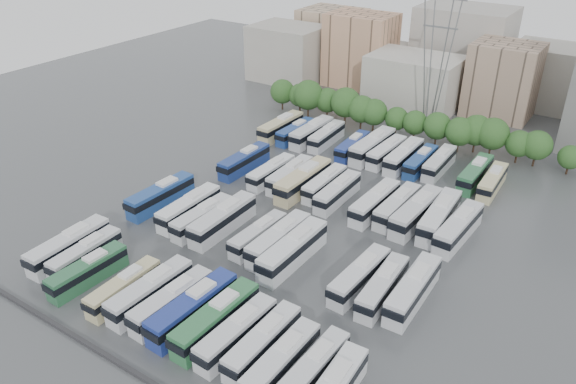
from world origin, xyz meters
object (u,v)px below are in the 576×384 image
Objects in this scene: bus_r0_s1 at (86,254)px; bus_r3_s8 at (404,156)px; bus_r3_s3 at (326,136)px; bus_r3_s6 at (372,146)px; bus_r2_s3 at (271,172)px; bus_r0_s8 at (216,319)px; bus_r2_s4 at (290,175)px; bus_r0_s9 at (236,333)px; bus_r1_s8 at (293,250)px; bus_r1_s0 at (161,195)px; bus_r0_s0 at (69,246)px; bus_r1_s3 at (202,217)px; bus_r2_s9 at (375,202)px; bus_r3_s13 at (492,181)px; bus_r3_s5 at (352,146)px; bus_r2_s11 at (416,212)px; bus_r2_s12 at (439,216)px; bus_r1_s2 at (189,208)px; bus_r1_s11 at (360,276)px; bus_r1_s12 at (383,287)px; bus_r3_s7 at (387,152)px; bus_r0_s10 at (263,342)px; bus_r3_s10 at (439,163)px; bus_r3_s1 at (296,132)px; bus_r1_s4 at (223,219)px; electricity_pylon at (439,40)px; bus_r0_s6 at (172,301)px; bus_r0_s11 at (281,361)px; bus_r2_s10 at (397,206)px; bus_r2_s7 at (337,192)px; bus_r3_s9 at (420,161)px; bus_r2_s5 at (303,180)px; bus_r0_s5 at (150,291)px; bus_r0_s12 at (313,369)px; bus_r2_s13 at (458,228)px; bus_r3_s2 at (312,132)px; bus_r0_s2 at (88,271)px; bus_r0_s4 at (124,288)px; bus_r3_s12 at (475,173)px; bus_r2_s6 at (324,183)px; bus_r3_s0 at (281,127)px.

bus_r3_s8 is at bearing 63.84° from bus_r0_s1.
bus_r3_s3 is 0.85× the size of bus_r3_s6.
bus_r0_s8 is at bearing -62.97° from bus_r2_s3.
bus_r0_s9 is at bearing -66.67° from bus_r2_s4.
bus_r1_s0 is at bearing 178.05° from bus_r1_s8.
bus_r2_s3 is 3.50m from bus_r2_s4.
bus_r0_s0 is 18.95m from bus_r1_s3.
bus_r2_s9 is at bearing -46.42° from bus_r3_s3.
bus_r0_s9 is 1.05× the size of bus_r3_s13.
bus_r1_s8 is 1.08× the size of bus_r2_s9.
bus_r3_s8 is at bearing 61.24° from bus_r0_s0.
bus_r2_s11 is at bearing -42.98° from bus_r3_s5.
bus_r3_s8 reaches higher than bus_r3_s13.
bus_r1_s8 is 21.30m from bus_r2_s11.
bus_r2_s3 is at bearing 179.59° from bus_r2_s12.
bus_r0_s0 is at bearing -88.55° from bus_r1_s0.
bus_r3_s8 is (-3.14, 18.42, 0.02)m from bus_r2_s9.
bus_r1_s2 is 1.03× the size of bus_r1_s11.
bus_r1_s11 reaches higher than bus_r1_s12.
bus_r3_s7 is (13.20, 18.61, 0.08)m from bus_r2_s3.
bus_r0_s10 is 54.06m from bus_r3_s10.
bus_r0_s9 is at bearing -61.73° from bus_r3_s1.
electricity_pylon is at bearing 78.94° from bus_r1_s4.
bus_r0_s0 is 19.97m from bus_r0_s6.
bus_r2_s10 is (-3.21, 36.58, 0.07)m from bus_r0_s11.
bus_r3_s6 is at bearing 99.12° from bus_r2_s7.
bus_r3_s10 is at bearing 5.46° from bus_r3_s1.
bus_r2_s4 is 1.05× the size of bus_r3_s9.
bus_r2_s5 is 1.17× the size of bus_r3_s3.
bus_r0_s9 is 1.01× the size of bus_r0_s11.
bus_r0_s8 is at bearing 4.69° from bus_r0_s5.
bus_r2_s13 reaches higher than bus_r0_s12.
bus_r0_s8 reaches higher than bus_r3_s2.
bus_r3_s1 is at bearing -176.87° from bus_r3_s10.
bus_r2_s12 reaches higher than bus_r0_s2.
bus_r3_s1 is at bearing 98.76° from bus_r0_s4.
bus_r0_s0 reaches higher than bus_r0_s6.
bus_r2_s11 is 1.10× the size of bus_r3_s12.
bus_r2_s5 is at bearing -154.46° from bus_r2_s6.
bus_r1_s4 is 17.97m from bus_r2_s4.
bus_r0_s12 is 1.00× the size of bus_r3_s9.
bus_r3_s0 is (-3.43, 51.81, 0.23)m from bus_r0_s1.
bus_r0_s2 is 0.87× the size of bus_r1_s4.
bus_r1_s11 is 1.07× the size of bus_r2_s6.
bus_r1_s11 is 22.33m from bus_r2_s7.
bus_r0_s0 is at bearing -179.23° from bus_r0_s6.
bus_r1_s4 is 23.09m from bus_r1_s11.
bus_r3_s3 is at bearing 119.16° from bus_r2_s6.
bus_r2_s12 is (39.43, 18.28, 0.10)m from bus_r1_s0.
bus_r2_s3 is 1.00× the size of bus_r3_s13.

